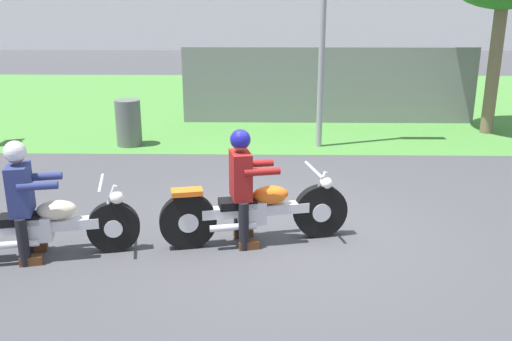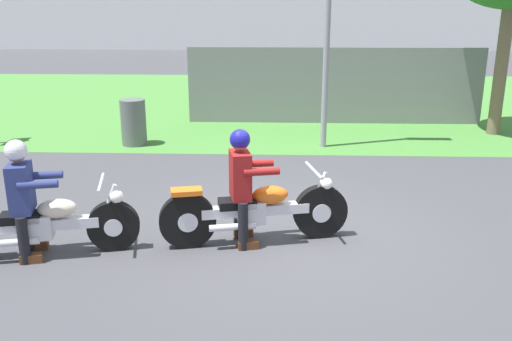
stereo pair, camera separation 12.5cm
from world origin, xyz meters
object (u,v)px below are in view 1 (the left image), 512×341
motorcycle_follow (43,226)px  trash_can (129,123)px  rider_follow (22,192)px  motorcycle_lead (256,211)px  rider_lead (242,178)px

motorcycle_follow → trash_can: (-0.27, 5.14, 0.09)m
motorcycle_follow → trash_can: bearing=80.3°
rider_follow → motorcycle_follow: bearing=-0.9°
motorcycle_lead → trash_can: trash_can is taller
rider_follow → trash_can: 5.19m
motorcycle_follow → rider_follow: size_ratio=1.55×
rider_lead → trash_can: rider_lead is taller
rider_lead → rider_follow: 2.46m
motorcycle_follow → motorcycle_lead: bearing=-1.9°
motorcycle_lead → rider_lead: 0.46m
motorcycle_lead → trash_can: size_ratio=2.43×
rider_lead → trash_can: size_ratio=1.51×
rider_lead → trash_can: (-2.52, 4.72, -0.36)m
motorcycle_lead → trash_can: bearing=107.1°
motorcycle_lead → motorcycle_follow: bearing=178.1°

